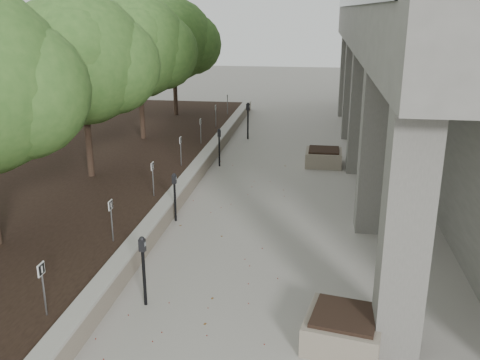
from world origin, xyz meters
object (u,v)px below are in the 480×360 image
Objects in this scene: parking_meter_2 at (144,271)px; planter_back at (324,157)px; crabapple_tree_4 at (139,69)px; crabapple_tree_3 at (84,87)px; parking_meter_5 at (248,121)px; parking_meter_4 at (219,148)px; planter_front at (344,329)px; parking_meter_3 at (175,197)px; crabapple_tree_5 at (174,57)px.

parking_meter_2 reaches higher than planter_back.
parking_meter_2 is (3.77, -11.31, -2.42)m from crabapple_tree_4.
parking_meter_2 is (3.77, -6.31, -2.42)m from crabapple_tree_3.
parking_meter_4 is at bearing -75.62° from parking_meter_5.
planter_front is at bearing -5.18° from parking_meter_2.
parking_meter_3 is 6.33m from planter_front.
crabapple_tree_3 is 3.90× the size of parking_meter_2.
parking_meter_4 is (3.46, -2.08, -2.44)m from crabapple_tree_4.
parking_meter_5 is 4.76m from planter_back.
crabapple_tree_3 and crabapple_tree_4 have the same top height.
parking_meter_5 is (0.45, 4.20, 0.11)m from parking_meter_4.
planter_back is (7.09, 3.61, -2.83)m from crabapple_tree_3.
planter_back is at bearing 26.99° from crabapple_tree_3.
parking_meter_4 is (3.46, -7.08, -2.44)m from crabapple_tree_5.
parking_meter_4 is 4.22m from parking_meter_5.
crabapple_tree_4 is at bearing -131.00° from parking_meter_5.
crabapple_tree_5 is (0.00, 5.00, 0.00)m from crabapple_tree_4.
parking_meter_4 is (3.46, 2.92, -2.44)m from crabapple_tree_3.
planter_front is at bearing -55.67° from parking_meter_5.
crabapple_tree_4 is at bearing 114.02° from parking_meter_2.
planter_back is (3.84, 5.83, -0.36)m from parking_meter_3.
crabapple_tree_4 reaches higher than parking_meter_2.
crabapple_tree_3 reaches higher than parking_meter_3.
crabapple_tree_3 is at bearing -153.98° from parking_meter_4.
crabapple_tree_3 is 4.02× the size of parking_meter_4.
parking_meter_2 is 0.89× the size of parking_meter_5.
crabapple_tree_5 is 5.38m from parking_meter_5.
crabapple_tree_3 is 3.46× the size of parking_meter_5.
planter_front is (3.48, -14.12, -0.50)m from parking_meter_5.
planter_front is (7.39, -17.00, -2.84)m from crabapple_tree_5.
crabapple_tree_4 is at bearing 121.61° from planter_front.
parking_meter_2 is at bearing -71.58° from crabapple_tree_4.
parking_meter_5 is (3.91, 7.12, -2.33)m from crabapple_tree_3.
parking_meter_2 is at bearing -102.29° from parking_meter_4.
parking_meter_3 is at bearing -34.37° from crabapple_tree_3.
crabapple_tree_4 reaches higher than planter_back.
parking_meter_4 is 0.86× the size of parking_meter_5.
crabapple_tree_4 is at bearing 134.81° from parking_meter_4.
parking_meter_5 is at bearing 132.14° from planter_back.
parking_meter_2 is 3.71m from planter_front.
crabapple_tree_5 reaches higher than planter_front.
planter_front is 10.61m from planter_back.
parking_meter_4 reaches higher than planter_front.
crabapple_tree_4 is 12.16m from parking_meter_2.
crabapple_tree_4 and crabapple_tree_5 have the same top height.
planter_back is at bearing 91.63° from planter_front.
parking_meter_2 is 10.47m from planter_back.
parking_meter_4 reaches higher than planter_back.
parking_meter_4 is at bearing -30.99° from crabapple_tree_4.
crabapple_tree_4 is 4.02× the size of parking_meter_4.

